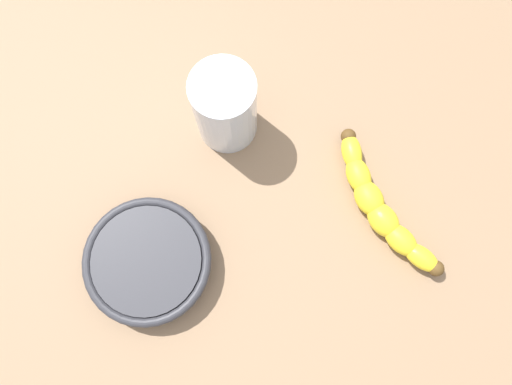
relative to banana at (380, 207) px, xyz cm
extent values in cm
cube|color=#86684C|center=(6.68, 2.53, -3.24)|extent=(120.00, 120.00, 3.00)
ellipsoid|color=yellow|center=(4.47, -6.73, 0.00)|extent=(4.03, 5.51, 2.62)
ellipsoid|color=yellow|center=(3.22, -3.69, 0.00)|extent=(4.95, 5.78, 3.06)
ellipsoid|color=yellow|center=(1.52, -0.87, 0.00)|extent=(5.70, 6.05, 3.49)
ellipsoid|color=yellow|center=(-0.57, 1.66, 0.00)|extent=(5.94, 5.98, 3.49)
ellipsoid|color=yellow|center=(-3.03, 3.85, 0.00)|extent=(5.78, 5.43, 3.06)
ellipsoid|color=yellow|center=(-5.78, 5.65, 0.00)|extent=(5.59, 4.68, 2.62)
sphere|color=#513819|center=(5.16, -8.84, 0.00)|extent=(2.04, 2.04, 2.04)
sphere|color=#513819|center=(-7.73, 6.72, 0.00)|extent=(2.04, 2.04, 2.04)
cylinder|color=silver|center=(21.49, -8.38, 4.47)|extent=(8.02, 8.02, 12.43)
cylinder|color=#DAA3A0|center=(21.49, -8.38, 3.17)|extent=(7.52, 7.52, 9.33)
cylinder|color=#2D2D33|center=(27.87, 11.67, 0.17)|extent=(13.53, 13.53, 3.83)
torus|color=#2D2D33|center=(27.87, 11.67, 1.49)|extent=(15.91, 15.91, 1.20)
camera|label=1|loc=(13.86, 14.40, 60.67)|focal=33.72mm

